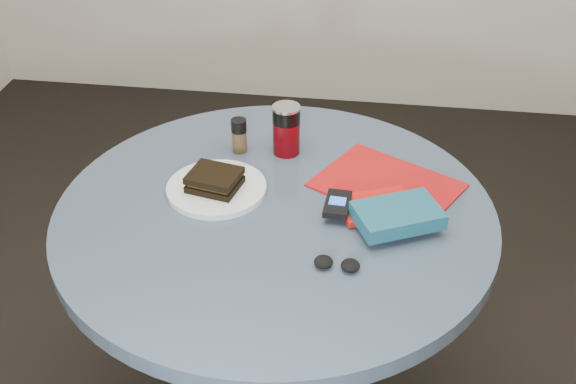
# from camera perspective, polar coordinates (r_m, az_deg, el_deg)

# --- Properties ---
(table) EXTENTS (1.00, 1.00, 0.75)m
(table) POSITION_cam_1_polar(r_m,az_deg,el_deg) (1.73, -0.99, -5.72)
(table) COLOR black
(table) RESTS_ON ground
(plate) EXTENTS (0.27, 0.27, 0.01)m
(plate) POSITION_cam_1_polar(r_m,az_deg,el_deg) (1.70, -5.66, 0.28)
(plate) COLOR silver
(plate) RESTS_ON table
(sandwich) EXTENTS (0.13, 0.12, 0.04)m
(sandwich) POSITION_cam_1_polar(r_m,az_deg,el_deg) (1.68, -5.82, 0.96)
(sandwich) COLOR black
(sandwich) RESTS_ON plate
(soda_can) EXTENTS (0.08, 0.08, 0.13)m
(soda_can) POSITION_cam_1_polar(r_m,az_deg,el_deg) (1.81, -0.13, 4.96)
(soda_can) COLOR #5C040A
(soda_can) RESTS_ON table
(pepper_grinder) EXTENTS (0.05, 0.05, 0.09)m
(pepper_grinder) POSITION_cam_1_polar(r_m,az_deg,el_deg) (1.82, -3.88, 4.50)
(pepper_grinder) COLOR #503C22
(pepper_grinder) RESTS_ON table
(magazine) EXTENTS (0.39, 0.36, 0.01)m
(magazine) POSITION_cam_1_polar(r_m,az_deg,el_deg) (1.72, 7.80, 0.53)
(magazine) COLOR #A00E10
(magazine) RESTS_ON table
(red_book) EXTENTS (0.19, 0.16, 0.01)m
(red_book) POSITION_cam_1_polar(r_m,az_deg,el_deg) (1.63, 6.94, -1.11)
(red_book) COLOR #B8140E
(red_book) RESTS_ON magazine
(novel) EXTENTS (0.21, 0.18, 0.04)m
(novel) POSITION_cam_1_polar(r_m,az_deg,el_deg) (1.57, 8.65, -1.84)
(novel) COLOR navy
(novel) RESTS_ON red_book
(mp3_player) EXTENTS (0.06, 0.10, 0.02)m
(mp3_player) POSITION_cam_1_polar(r_m,az_deg,el_deg) (1.61, 3.93, -0.95)
(mp3_player) COLOR black
(mp3_player) RESTS_ON red_book
(headphones) EXTENTS (0.10, 0.05, 0.02)m
(headphones) POSITION_cam_1_polar(r_m,az_deg,el_deg) (1.47, 3.88, -5.68)
(headphones) COLOR black
(headphones) RESTS_ON table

